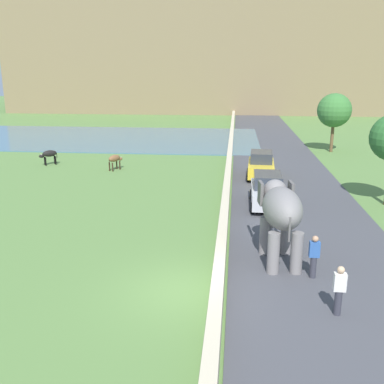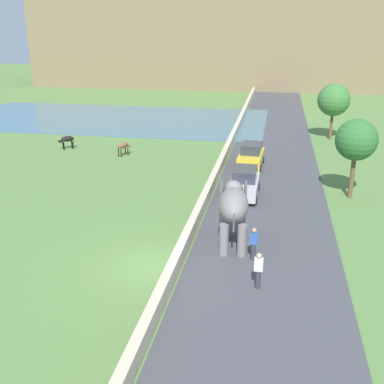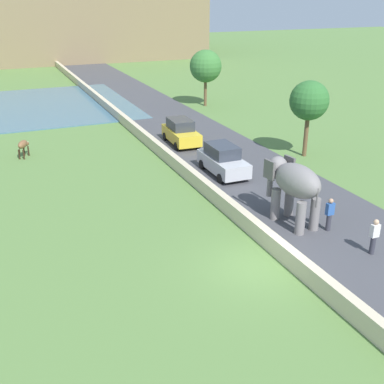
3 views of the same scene
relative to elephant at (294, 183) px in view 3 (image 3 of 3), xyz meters
The scene contains 11 objects.
ground_plane 4.81m from the elephant, 141.31° to the right, with size 220.00×220.00×0.00m, color #567A3D.
road_surface 17.47m from the elephant, 84.71° to the left, with size 7.00×120.00×0.06m, color #424247.
barrier_wall 15.52m from the elephant, 98.20° to the left, with size 0.40×110.00×0.78m, color beige.
elephant is the anchor object (origin of this frame).
person_beside_elephant 2.11m from the elephant, 51.80° to the right, with size 0.36×0.22×1.63m.
person_trailing 4.24m from the elephant, 69.59° to the right, with size 0.36×0.22×1.63m.
car_yellow 13.87m from the elephant, 89.89° to the left, with size 1.95×4.08×1.80m.
car_silver 7.25m from the elephant, 89.80° to the left, with size 1.84×4.02×1.80m.
cow_brown 18.57m from the elephant, 124.87° to the left, with size 0.95×1.38×1.15m.
tree_near 25.61m from the elephant, 74.33° to the left, with size 3.00×3.00×5.23m.
tree_mid 10.60m from the elephant, 50.96° to the left, with size 2.53×2.53×4.98m.
Camera 3 is at (-8.84, -14.01, 10.08)m, focal length 44.57 mm.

